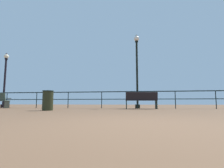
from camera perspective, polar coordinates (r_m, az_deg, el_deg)
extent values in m
plane|color=brown|center=(2.58, 7.69, -13.17)|extent=(60.00, 60.00, 0.00)
cube|color=black|center=(9.88, 8.37, -2.49)|extent=(24.79, 0.05, 0.05)
cube|color=black|center=(9.86, 8.41, -4.99)|extent=(24.79, 0.04, 0.04)
cylinder|color=black|center=(12.89, -31.58, -4.63)|extent=(0.04, 0.04, 0.96)
cylinder|color=black|center=(11.67, -23.78, -4.95)|extent=(0.04, 0.04, 0.96)
cylinder|color=black|center=(10.71, -14.37, -5.21)|extent=(0.04, 0.04, 0.96)
cylinder|color=black|center=(10.08, -3.46, -5.34)|extent=(0.04, 0.04, 0.96)
cylinder|color=black|center=(9.86, 8.42, -5.26)|extent=(0.04, 0.04, 0.96)
cylinder|color=black|center=(10.06, 20.31, -4.96)|extent=(0.04, 0.04, 0.96)
cylinder|color=black|center=(10.67, 31.27, -4.49)|extent=(0.04, 0.04, 0.96)
cube|color=black|center=(12.03, -31.59, -5.80)|extent=(0.06, 0.43, 0.44)
cube|color=black|center=(12.18, -30.95, -4.13)|extent=(0.05, 0.34, 0.04)
cube|color=black|center=(9.16, 9.67, -5.30)|extent=(1.67, 0.63, 0.05)
cube|color=black|center=(8.95, 9.80, -3.96)|extent=(1.63, 0.27, 0.41)
cube|color=black|center=(9.28, 14.48, -6.61)|extent=(0.08, 0.43, 0.46)
cube|color=black|center=(9.47, 14.20, -4.38)|extent=(0.07, 0.34, 0.04)
cube|color=black|center=(9.11, 4.82, -6.80)|extent=(0.08, 0.43, 0.46)
cube|color=black|center=(9.30, 4.76, -4.52)|extent=(0.07, 0.34, 0.04)
cylinder|color=black|center=(13.32, -32.50, -6.19)|extent=(0.30, 0.30, 0.22)
cylinder|color=black|center=(13.39, -32.09, 0.70)|extent=(0.12, 0.12, 3.00)
cylinder|color=black|center=(13.63, -31.72, 7.09)|extent=(0.20, 0.20, 0.06)
sphere|color=#F6E7C4|center=(13.67, -31.67, 7.81)|extent=(0.30, 0.30, 0.30)
cone|color=black|center=(13.72, -31.62, 8.62)|extent=(0.15, 0.15, 0.10)
cylinder|color=black|center=(10.06, 8.50, -7.38)|extent=(0.28, 0.28, 0.22)
cylinder|color=black|center=(10.21, 8.32, 3.75)|extent=(0.12, 0.12, 3.72)
cylinder|color=black|center=(10.70, 8.16, 13.77)|extent=(0.19, 0.19, 0.06)
sphere|color=#F4E3CD|center=(10.76, 8.14, 14.70)|extent=(0.31, 0.31, 0.31)
cone|color=black|center=(10.84, 8.12, 15.71)|extent=(0.14, 0.14, 0.10)
cylinder|color=black|center=(7.59, -20.55, -5.30)|extent=(0.43, 0.43, 0.78)
cylinder|color=black|center=(7.60, -20.43, -2.21)|extent=(0.45, 0.45, 0.04)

